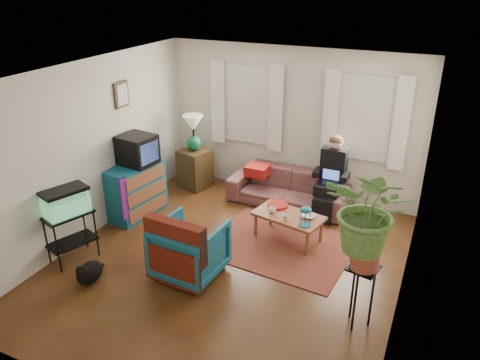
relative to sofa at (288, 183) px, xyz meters
The scene contains 31 objects.
floor 2.09m from the sofa, 94.33° to the right, with size 4.50×5.00×0.01m, color #4F2B14.
ceiling 3.02m from the sofa, 94.33° to the right, with size 4.50×5.00×0.01m, color white.
wall_back 1.02m from the sofa, 109.02° to the left, with size 4.50×0.01×2.60m, color silver.
wall_front 4.64m from the sofa, 91.95° to the right, with size 4.50×0.01×2.60m, color silver.
wall_left 3.29m from the sofa, 139.56° to the right, with size 0.01×5.00×2.60m, color silver.
wall_right 3.07m from the sofa, 44.38° to the right, with size 0.01×5.00×2.60m, color silver.
window_left 1.56m from the sofa, 155.76° to the left, with size 1.08×0.04×1.38m, color white.
window_right 1.65m from the sofa, 21.44° to the left, with size 1.08×0.04×1.38m, color white.
curtains_left 1.54m from the sofa, 159.88° to the left, with size 1.36×0.06×1.50m, color white.
curtains_right 1.63m from the sofa, 17.73° to the left, with size 1.36×0.06×1.50m, color white.
picture_frame 3.08m from the sofa, 153.15° to the right, with size 0.04×0.32×0.40m, color #3D2616.
area_rug 1.43m from the sofa, 74.69° to the right, with size 2.00×1.60×0.01m, color brown.
sofa is the anchor object (origin of this frame).
seated_person 0.75m from the sofa, ahead, with size 0.50×0.62×1.20m, color black, non-canonical shape.
side_table 1.81m from the sofa, behind, with size 0.50×0.50×0.72m, color #372414.
table_lamp 1.92m from the sofa, behind, with size 0.37×0.37×0.66m, color white, non-canonical shape.
dresser 2.56m from the sofa, 147.10° to the right, with size 0.49×0.98×0.88m, color navy.
crt_tv 2.58m from the sofa, 148.52° to the right, with size 0.54×0.49×0.47m, color black.
aquarium_stand 3.58m from the sofa, 127.04° to the right, with size 0.36×0.64×0.72m, color black.
aquarium 3.61m from the sofa, 127.04° to the right, with size 0.32×0.59×0.38m, color #7FD899.
black_cat 3.56m from the sofa, 116.65° to the right, with size 0.27×0.42×0.35m, color black.
armchair 2.52m from the sofa, 101.48° to the right, with size 0.81×0.76×0.83m, color #135974.
serape_throw 2.85m from the sofa, 100.58° to the right, with size 0.84×0.19×0.69m, color #9E0A0A.
coffee_table 1.19m from the sofa, 70.79° to the right, with size 1.01×0.55×0.42m, color brown.
cup_a 1.16m from the sofa, 82.92° to the right, with size 0.11×0.11×0.09m, color white.
cup_b 1.34m from the sofa, 72.74° to the right, with size 0.09×0.09×0.09m, color beige.
bowl 1.27m from the sofa, 57.89° to the right, with size 0.20×0.20×0.05m, color white.
snack_tray 0.93m from the sofa, 81.04° to the right, with size 0.31×0.31×0.04m, color #B21414.
birdcage 1.50m from the sofa, 61.97° to the right, with size 0.17×0.17×0.29m, color #115B6B, non-canonical shape.
plant_stand 3.06m from the sofa, 55.82° to the right, with size 0.33×0.33×0.78m, color black.
potted_plant 3.20m from the sofa, 55.82° to the right, with size 0.89×0.77×0.99m, color #599947.
Camera 1 is at (2.41, -4.88, 3.73)m, focal length 35.00 mm.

